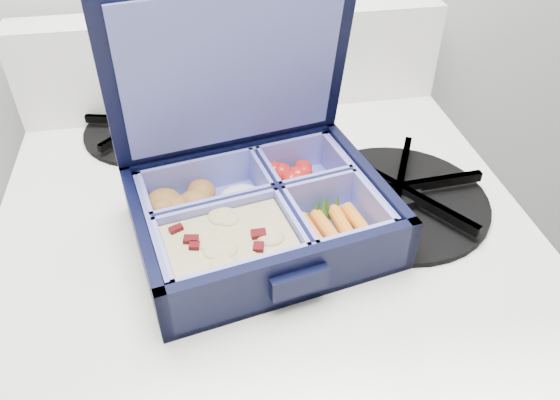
{
  "coord_description": "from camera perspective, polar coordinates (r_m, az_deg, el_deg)",
  "views": [
    {
      "loc": [
        -0.75,
        1.29,
        1.19
      ],
      "look_at": [
        -0.68,
        1.69,
        0.85
      ],
      "focal_mm": 35.0,
      "sensor_mm": 36.0,
      "label": 1
    }
  ],
  "objects": [
    {
      "name": "burner_grate_rear",
      "position": [
        0.71,
        -13.67,
        7.59
      ],
      "size": [
        0.19,
        0.19,
        0.02
      ],
      "primitive_type": "cylinder",
      "rotation": [
        0.0,
        0.0,
        -0.23
      ],
      "color": "black",
      "rests_on": "stove"
    },
    {
      "name": "bento_box",
      "position": [
        0.52,
        -2.0,
        -1.59
      ],
      "size": [
        0.27,
        0.23,
        0.06
      ],
      "primitive_type": null,
      "rotation": [
        0.0,
        0.0,
        0.19
      ],
      "color": "black",
      "rests_on": "stove"
    },
    {
      "name": "burner_grate",
      "position": [
        0.59,
        12.25,
        0.8
      ],
      "size": [
        0.21,
        0.21,
        0.03
      ],
      "primitive_type": "cylinder",
      "rotation": [
        0.0,
        0.0,
        0.06
      ],
      "color": "black",
      "rests_on": "stove"
    },
    {
      "name": "fork",
      "position": [
        0.65,
        -1.53,
        4.89
      ],
      "size": [
        0.06,
        0.19,
        0.01
      ],
      "primitive_type": null,
      "rotation": [
        0.0,
        0.0,
        -0.21
      ],
      "color": "silver",
      "rests_on": "stove"
    }
  ]
}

